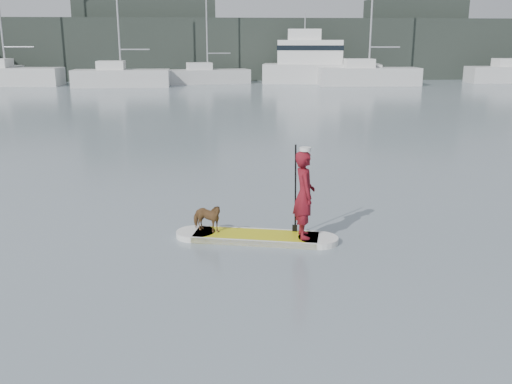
{
  "coord_description": "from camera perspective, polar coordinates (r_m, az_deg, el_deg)",
  "views": [
    {
      "loc": [
        -3.85,
        -7.2,
        3.9
      ],
      "look_at": [
        -2.96,
        3.63,
        1.0
      ],
      "focal_mm": 40.0,
      "sensor_mm": 36.0,
      "label": 1
    }
  ],
  "objects": [
    {
      "name": "paddle",
      "position": [
        11.5,
        3.95,
        -0.75
      ],
      "size": [
        0.1,
        0.3,
        2.0
      ],
      "rotation": [
        0.0,
        0.0,
        -0.24
      ],
      "color": "black",
      "rests_on": "ground"
    },
    {
      "name": "shore_building_west",
      "position": [
        61.51,
        -10.85,
        15.25
      ],
      "size": [
        14.0,
        4.0,
        9.0
      ],
      "primitive_type": "cube",
      "color": "black",
      "rests_on": "ground"
    },
    {
      "name": "shore_building_east",
      "position": [
        64.98,
        15.43,
        14.52
      ],
      "size": [
        10.0,
        4.0,
        8.0
      ],
      "primitive_type": "cube",
      "color": "black",
      "rests_on": "ground"
    },
    {
      "name": "motor_yacht_a",
      "position": [
        54.51,
        6.06,
        12.67
      ],
      "size": [
        11.18,
        5.21,
        6.46
      ],
      "rotation": [
        0.0,
        0.0,
        -0.18
      ],
      "color": "silver",
      "rests_on": "ground"
    },
    {
      "name": "sailboat_b",
      "position": [
        55.85,
        -23.78,
        10.72
      ],
      "size": [
        9.73,
        3.58,
        14.19
      ],
      "rotation": [
        0.0,
        0.0,
        -0.07
      ],
      "color": "silver",
      "rests_on": "ground"
    },
    {
      "name": "white_cap",
      "position": [
        10.95,
        4.95,
        4.29
      ],
      "size": [
        0.22,
        0.22,
        0.07
      ],
      "primitive_type": "cylinder",
      "color": "silver",
      "rests_on": "paddler"
    },
    {
      "name": "sailboat_c",
      "position": [
        51.26,
        -13.39,
        11.16
      ],
      "size": [
        8.19,
        2.85,
        11.7
      ],
      "rotation": [
        0.0,
        0.0,
        0.02
      ],
      "color": "silver",
      "rests_on": "ground"
    },
    {
      "name": "sailboat_e",
      "position": [
        52.54,
        11.11,
        11.42
      ],
      "size": [
        8.95,
        3.3,
        12.79
      ],
      "rotation": [
        0.0,
        0.0,
        -0.05
      ],
      "color": "silver",
      "rests_on": "ground"
    },
    {
      "name": "sailboat_d",
      "position": [
        53.94,
        -4.92,
        11.61
      ],
      "size": [
        7.98,
        3.9,
        11.28
      ],
      "rotation": [
        0.0,
        0.0,
        0.21
      ],
      "color": "silver",
      "rests_on": "ground"
    },
    {
      "name": "dog",
      "position": [
        11.6,
        -4.96,
        -2.56
      ],
      "size": [
        0.78,
        0.65,
        0.6
      ],
      "primitive_type": "imported",
      "rotation": [
        0.0,
        0.0,
        1.02
      ],
      "color": "brown",
      "rests_on": "paddleboard"
    },
    {
      "name": "ground",
      "position": [
        9.05,
        21.5,
        -11.72
      ],
      "size": [
        140.0,
        140.0,
        0.0
      ],
      "primitive_type": "plane",
      "color": "slate",
      "rests_on": "ground"
    },
    {
      "name": "paddler",
      "position": [
        11.15,
        4.85,
        -0.26
      ],
      "size": [
        0.43,
        0.64,
        1.73
      ],
      "primitive_type": "imported",
      "rotation": [
        0.0,
        0.0,
        1.6
      ],
      "color": "maroon",
      "rests_on": "paddleboard"
    },
    {
      "name": "paddleboard",
      "position": [
        11.52,
        -0.0,
        -4.52
      ],
      "size": [
        3.23,
        1.39,
        0.12
      ],
      "rotation": [
        0.0,
        0.0,
        -0.24
      ],
      "color": "gold",
      "rests_on": "ground"
    },
    {
      "name": "shore_mass",
      "position": [
        60.33,
        -1.1,
        14.09
      ],
      "size": [
        90.0,
        6.0,
        6.0
      ],
      "primitive_type": "cube",
      "color": "black",
      "rests_on": "ground"
    }
  ]
}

